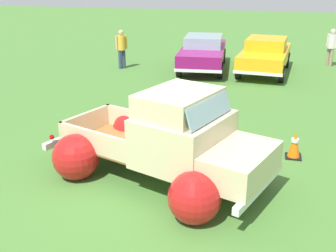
# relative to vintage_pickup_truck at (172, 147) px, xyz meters

# --- Properties ---
(ground_plane) EXTENTS (80.00, 80.00, 0.00)m
(ground_plane) POSITION_rel_vintage_pickup_truck_xyz_m (-0.37, 0.13, -0.76)
(ground_plane) COLOR #477A33
(vintage_pickup_truck) EXTENTS (5.00, 3.87, 1.96)m
(vintage_pickup_truck) POSITION_rel_vintage_pickup_truck_xyz_m (0.00, 0.00, 0.00)
(vintage_pickup_truck) COLOR black
(vintage_pickup_truck) RESTS_ON ground
(show_car_0) EXTENTS (2.23, 4.78, 1.43)m
(show_car_0) POSITION_rel_vintage_pickup_truck_xyz_m (-1.13, 10.24, 0.03)
(show_car_0) COLOR black
(show_car_0) RESTS_ON ground
(show_car_1) EXTENTS (2.21, 4.50, 1.43)m
(show_car_1) POSITION_rel_vintage_pickup_truck_xyz_m (1.48, 10.25, 0.02)
(show_car_1) COLOR black
(show_car_1) RESTS_ON ground
(spectator_0) EXTENTS (0.48, 0.48, 1.66)m
(spectator_0) POSITION_rel_vintage_pickup_truck_xyz_m (4.28, 12.27, 0.19)
(spectator_0) COLOR gray
(spectator_0) RESTS_ON ground
(spectator_1) EXTENTS (0.48, 0.48, 1.67)m
(spectator_1) POSITION_rel_vintage_pickup_truck_xyz_m (-4.60, 9.54, 0.19)
(spectator_1) COLOR navy
(spectator_1) RESTS_ON ground
(lane_cone_0) EXTENTS (0.36, 0.36, 0.63)m
(lane_cone_0) POSITION_rel_vintage_pickup_truck_xyz_m (2.42, 1.80, -0.45)
(lane_cone_0) COLOR black
(lane_cone_0) RESTS_ON ground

